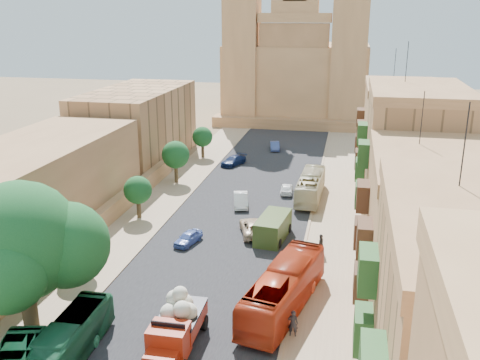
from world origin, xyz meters
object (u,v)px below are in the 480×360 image
at_px(street_tree_d, 202,137).
at_px(bus_red_east, 284,289).
at_px(bus_green_north, 66,344).
at_px(bus_cream_east, 310,186).
at_px(car_blue_a, 188,238).
at_px(car_cream, 253,227).
at_px(street_tree_b, 138,190).
at_px(red_truck, 176,325).
at_px(car_dkblue, 233,161).
at_px(car_blue_b, 275,146).
at_px(car_white_b, 287,188).
at_px(car_white_a, 241,200).
at_px(pedestrian_c, 321,244).
at_px(street_tree_c, 176,155).
at_px(pedestrian_a, 293,323).
at_px(church, 297,70).
at_px(street_tree_a, 79,236).
at_px(ficus_tree, 22,245).
at_px(olive_pickup, 273,228).

xyz_separation_m(street_tree_d, bus_red_east, (16.50, -38.42, -1.36)).
xyz_separation_m(street_tree_d, bus_green_north, (4.73, -47.00, -1.67)).
height_order(bus_cream_east, car_blue_a, bus_cream_east).
xyz_separation_m(bus_red_east, car_cream, (-4.42, 12.60, -0.90)).
xyz_separation_m(street_tree_b, red_truck, (10.65, -20.33, -1.26)).
height_order(car_dkblue, car_blue_b, car_dkblue).
xyz_separation_m(street_tree_b, car_white_b, (13.68, 10.53, -2.32)).
bearing_deg(bus_red_east, car_cream, -58.29).
height_order(red_truck, car_dkblue, red_truck).
relative_size(street_tree_b, bus_green_north, 0.47).
bearing_deg(red_truck, car_dkblue, 97.55).
relative_size(car_white_a, pedestrian_c, 2.29).
distance_m(street_tree_c, bus_red_east, 31.20).
bearing_deg(car_white_a, street_tree_c, 131.86).
distance_m(bus_green_north, pedestrian_c, 22.70).
bearing_deg(street_tree_b, car_cream, -8.55).
bearing_deg(pedestrian_c, car_cream, -104.69).
bearing_deg(car_blue_a, pedestrian_a, -33.70).
relative_size(church, street_tree_c, 7.08).
bearing_deg(car_white_a, car_white_b, 37.01).
distance_m(street_tree_a, car_blue_a, 9.91).
bearing_deg(car_blue_a, car_white_a, 91.22).
xyz_separation_m(church, street_tree_b, (-10.00, -54.61, -6.61)).
height_order(ficus_tree, car_blue_a, ficus_tree).
height_order(street_tree_d, bus_green_north, street_tree_d).
xyz_separation_m(red_truck, car_dkblue, (-5.45, 41.17, -1.02)).
relative_size(ficus_tree, pedestrian_c, 5.40).
bearing_deg(street_tree_d, car_dkblue, -31.36).
bearing_deg(bus_green_north, pedestrian_a, 21.90).
bearing_deg(street_tree_d, pedestrian_c, -57.43).
height_order(bus_green_north, car_blue_a, bus_green_north).
bearing_deg(car_cream, church, -105.71).
bearing_deg(car_white_b, ficus_tree, 62.03).
bearing_deg(car_blue_a, car_dkblue, 108.67).
xyz_separation_m(bus_cream_east, car_cream, (-4.39, -11.15, -0.73)).
bearing_deg(bus_red_east, car_dkblue, -59.84).
relative_size(street_tree_b, street_tree_d, 0.98).
bearing_deg(street_tree_d, olive_pickup, -62.13).
bearing_deg(car_white_a, street_tree_d, 103.75).
distance_m(street_tree_d, bus_green_north, 47.27).
height_order(bus_red_east, pedestrian_a, bus_red_east).
bearing_deg(ficus_tree, street_tree_b, 91.69).
bearing_deg(car_dkblue, car_white_b, -27.04).
relative_size(car_dkblue, pedestrian_a, 2.36).
xyz_separation_m(street_tree_d, car_white_a, (9.38, -18.60, -2.25)).
distance_m(church, pedestrian_c, 60.79).
bearing_deg(olive_pickup, car_cream, 161.07).
bearing_deg(street_tree_b, car_dkblue, 76.01).
height_order(street_tree_d, pedestrian_c, street_tree_d).
xyz_separation_m(car_white_b, car_blue_b, (-4.18, 19.71, 0.03)).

